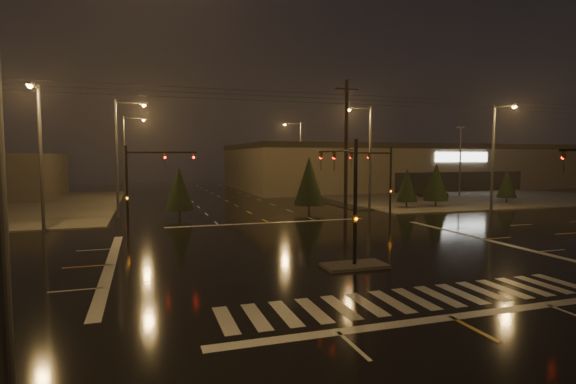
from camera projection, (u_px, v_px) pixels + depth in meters
name	position (u px, v px, depth m)	size (l,w,h in m)	color
ground	(322.00, 250.00, 24.94)	(140.00, 140.00, 0.00)	black
sidewalk_ne	(440.00, 194.00, 62.59)	(36.00, 36.00, 0.12)	#494641
median_island	(354.00, 265.00, 21.14)	(3.00, 1.60, 0.15)	#494641
crosswalk	(416.00, 299.00, 16.40)	(15.00, 2.60, 0.01)	beige
stop_bar_near	(451.00, 317.00, 14.50)	(16.00, 0.50, 0.01)	beige
stop_bar_far	(269.00, 223.00, 35.38)	(16.00, 0.50, 0.01)	beige
parking_lot	(479.00, 194.00, 62.23)	(50.00, 24.00, 0.08)	black
retail_building	(407.00, 165.00, 79.00)	(60.20, 28.30, 7.20)	#746B53
signal_mast_median	(347.00, 186.00, 21.74)	(0.25, 4.59, 6.00)	black
signal_mast_ne	(382.00, 174.00, 37.17)	(4.84, 1.86, 6.00)	black
signal_mast_nw	(142.00, 177.00, 31.35)	(4.84, 1.86, 6.00)	black
streetlight_0	(18.00, 116.00, 6.83)	(2.77, 0.32, 10.00)	#38383A
streetlight_1	(120.00, 150.00, 38.14)	(2.77, 0.32, 10.00)	#38383A
streetlight_2	(127.00, 152.00, 53.32)	(2.77, 0.32, 10.00)	#38383A
streetlight_3	(367.00, 151.00, 43.10)	(2.77, 0.32, 10.00)	#38383A
streetlight_4	(299.00, 153.00, 62.07)	(2.77, 0.32, 10.00)	#38383A
streetlight_5	(39.00, 148.00, 30.20)	(0.32, 2.77, 10.00)	#38383A
streetlight_6	(496.00, 150.00, 41.85)	(0.32, 2.77, 10.00)	#38383A
utility_pole_1	(346.00, 146.00, 40.20)	(2.20, 0.32, 12.00)	black
conifer_0	(407.00, 185.00, 45.30)	(2.12, 2.12, 4.02)	black
conifer_1	(436.00, 182.00, 46.31)	(2.48, 2.48, 4.58)	black
conifer_2	(507.00, 183.00, 49.68)	(2.10, 2.10, 3.99)	black
conifer_3	(179.00, 188.00, 37.97)	(2.37, 2.37, 4.40)	black
conifer_4	(309.00, 181.00, 41.97)	(2.88, 2.88, 5.21)	black
car_parked	(432.00, 192.00, 56.56)	(1.87, 4.65, 1.58)	black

